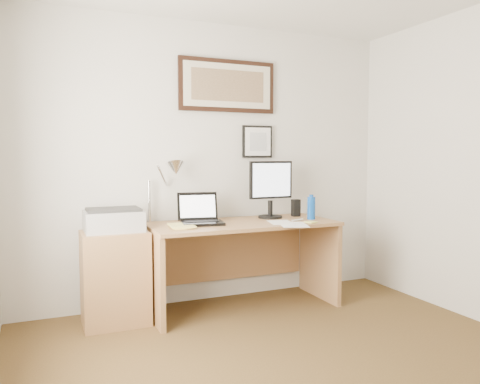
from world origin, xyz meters
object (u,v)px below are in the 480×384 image
side_cabinet (115,278)px  water_bottle (311,208)px  desk (239,247)px  book (170,227)px  lcd_monitor (271,186)px  laptop (201,217)px  printer (114,220)px

side_cabinet → water_bottle: size_ratio=3.61×
desk → water_bottle: bearing=-14.5°
book → lcd_monitor: bearing=11.3°
water_bottle → desk: bearing=165.5°
water_bottle → book: 1.30m
laptop → printer: 0.71m
printer → water_bottle: bearing=-5.2°
desk → laptop: bearing=-174.4°
water_bottle → desk: (-0.64, 0.16, -0.34)m
laptop → side_cabinet: bearing=-180.0°
desk → printer: (-1.07, -0.01, 0.30)m
desk → laptop: 0.47m
lcd_monitor → side_cabinet: bearing=-176.3°
water_bottle → laptop: laptop is taller
side_cabinet → printer: size_ratio=1.66×
side_cabinet → desk: desk is taller
laptop → lcd_monitor: bearing=7.3°
water_bottle → desk: water_bottle is taller
book → desk: 0.71m
book → desk: (0.66, 0.14, -0.25)m
water_bottle → printer: 1.71m
side_cabinet → laptop: (0.71, 0.00, 0.44)m
desk → printer: 1.11m
side_cabinet → desk: bearing=1.9°
desk → lcd_monitor: 0.63m
lcd_monitor → water_bottle: bearing=-36.7°
lcd_monitor → laptop: bearing=-172.7°
laptop → printer: bearing=177.9°
water_bottle → book: size_ratio=0.78×
water_bottle → printer: bearing=174.8°
side_cabinet → water_bottle: bearing=-4.3°
book → lcd_monitor: lcd_monitor is taller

